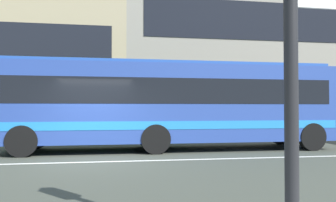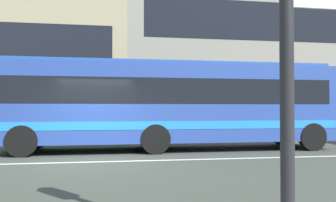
{
  "view_description": "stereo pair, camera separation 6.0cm",
  "coord_description": "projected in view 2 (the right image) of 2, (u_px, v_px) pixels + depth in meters",
  "views": [
    {
      "loc": [
        0.4,
        -10.31,
        1.51
      ],
      "look_at": [
        2.66,
        2.78,
        1.81
      ],
      "focal_mm": 37.79,
      "sensor_mm": 36.0,
      "label": 1
    },
    {
      "loc": [
        0.46,
        -10.32,
        1.51
      ],
      "look_at": [
        2.66,
        2.78,
        1.81
      ],
      "focal_mm": 37.79,
      "sensor_mm": 36.0,
      "label": 2
    }
  ],
  "objects": [
    {
      "name": "hedge_row_far",
      "position": [
        28.0,
        130.0,
        16.14
      ],
      "size": [
        15.14,
        1.1,
        1.07
      ],
      "primitive_type": "cube",
      "color": "#2D702D",
      "rests_on": "ground_plane"
    },
    {
      "name": "lane_centre_line",
      "position": [
        92.0,
        162.0,
        10.06
      ],
      "size": [
        60.0,
        0.16,
        0.01
      ],
      "primitive_type": "cube",
      "color": "silver",
      "rests_on": "ground_plane"
    },
    {
      "name": "transit_bus",
      "position": [
        171.0,
        102.0,
        13.17
      ],
      "size": [
        12.05,
        2.69,
        3.21
      ],
      "color": "#284393",
      "rests_on": "ground_plane"
    },
    {
      "name": "apartment_block_right",
      "position": [
        290.0,
        50.0,
        27.58
      ],
      "size": [
        25.72,
        9.11,
        12.25
      ],
      "color": "gray",
      "rests_on": "ground_plane"
    },
    {
      "name": "ground_plane",
      "position": [
        92.0,
        162.0,
        10.06
      ],
      "size": [
        160.0,
        160.0,
        0.0
      ],
      "primitive_type": "plane",
      "color": "#40443A"
    }
  ]
}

